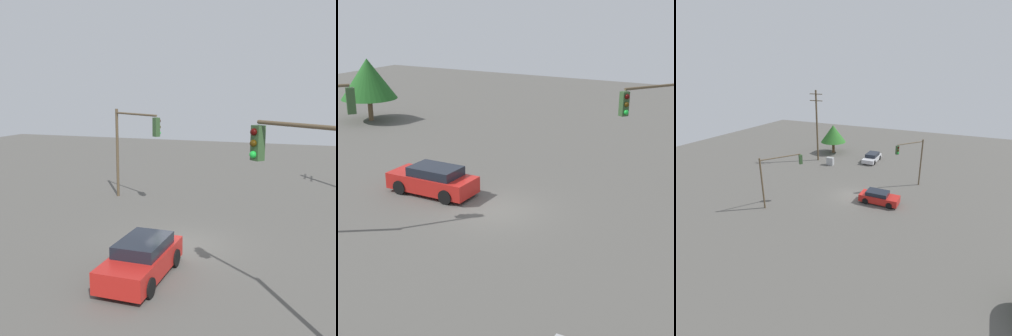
% 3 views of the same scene
% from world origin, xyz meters
% --- Properties ---
extents(ground_plane, '(80.00, 80.00, 0.00)m').
position_xyz_m(ground_plane, '(0.00, 0.00, 0.00)').
color(ground_plane, '#54514C').
extents(sedan_red, '(4.35, 1.91, 1.41)m').
position_xyz_m(sedan_red, '(-3.64, 0.33, 0.69)').
color(sedan_red, red).
rests_on(sedan_red, ground_plane).
extents(traffic_signal_main, '(2.74, 3.27, 6.07)m').
position_xyz_m(traffic_signal_main, '(-5.83, -5.49, 4.18)').
color(traffic_signal_main, brown).
rests_on(traffic_signal_main, ground_plane).
extents(traffic_signal_cross, '(2.80, 3.95, 5.67)m').
position_xyz_m(traffic_signal_cross, '(6.18, 5.01, 3.95)').
color(traffic_signal_cross, brown).
rests_on(traffic_signal_cross, ground_plane).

